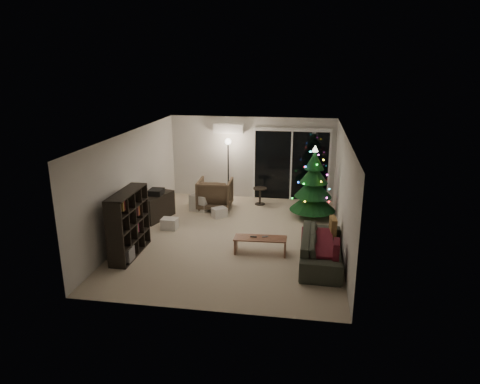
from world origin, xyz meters
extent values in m
plane|color=beige|center=(0.00, 0.00, 0.00)|extent=(6.50, 6.50, 0.00)
plane|color=white|center=(0.00, 0.00, 2.50)|extent=(6.50, 6.50, 0.00)
cube|color=silver|center=(0.00, 3.25, 1.25)|extent=(5.00, 0.02, 2.50)
cube|color=silver|center=(0.00, -3.25, 1.25)|extent=(5.00, 0.02, 2.50)
cube|color=silver|center=(-2.50, 0.00, 1.25)|extent=(0.02, 6.50, 2.50)
cube|color=silver|center=(2.50, 0.00, 1.25)|extent=(0.02, 6.50, 2.50)
cube|color=black|center=(1.20, 3.23, 1.05)|extent=(2.20, 0.02, 2.10)
cube|color=white|center=(-0.70, 3.13, 2.15)|extent=(0.90, 0.22, 0.28)
cube|color=#3F3833|center=(1.20, 3.75, -0.05)|extent=(2.60, 1.00, 0.10)
cube|color=white|center=(1.20, 4.15, 0.50)|extent=(2.20, 0.06, 1.00)
cube|color=black|center=(-2.25, 0.90, 0.34)|extent=(0.71, 1.17, 0.69)
cube|color=black|center=(-2.25, 0.90, 0.76)|extent=(0.35, 0.41, 0.15)
imported|color=#3D3123|center=(-0.90, 1.99, 0.44)|extent=(0.97, 1.00, 0.88)
cube|color=silver|center=(-1.26, 1.83, 0.23)|extent=(0.65, 0.65, 0.46)
cube|color=silver|center=(-1.70, 0.25, 0.14)|extent=(0.40, 0.31, 0.28)
cube|color=silver|center=(-0.63, 1.30, 0.13)|extent=(0.47, 0.46, 0.26)
cylinder|color=black|center=(0.34, 2.57, 0.25)|extent=(0.45, 0.45, 0.51)
cylinder|color=black|center=(-0.65, 2.74, 0.93)|extent=(0.30, 0.30, 1.86)
imported|color=#373B30|center=(2.05, -1.04, 0.31)|extent=(0.89, 2.15, 0.62)
cube|color=#521724|center=(1.95, -1.04, 0.45)|extent=(0.66, 1.53, 0.05)
cube|color=brown|center=(2.30, -0.39, 0.56)|extent=(0.16, 0.42, 0.41)
cube|color=#521724|center=(2.30, -1.69, 0.56)|extent=(0.15, 0.42, 0.41)
cube|color=black|center=(0.58, -0.80, 0.37)|extent=(0.14, 0.04, 0.02)
cube|color=slate|center=(0.83, -0.75, 0.37)|extent=(0.14, 0.08, 0.02)
cone|color=#0F3E14|center=(1.86, 1.66, 0.99)|extent=(1.48, 1.48, 1.99)
camera|label=1|loc=(1.66, -9.45, 4.05)|focal=32.00mm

